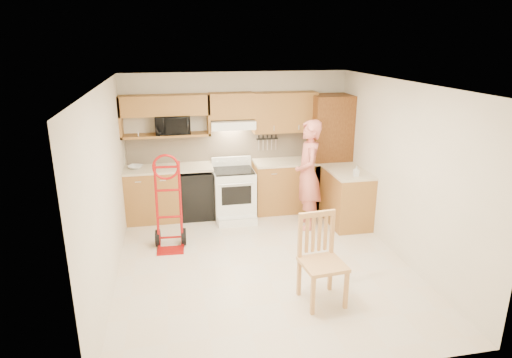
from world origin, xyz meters
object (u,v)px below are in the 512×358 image
object	(u,v)px
hand_truck	(168,207)
person	(308,175)
microwave	(172,124)
dining_chair	(323,261)
range	(234,190)

from	to	relation	value
hand_truck	person	bearing A→B (deg)	13.34
microwave	person	size ratio (longest dim) A/B	0.32
person	hand_truck	bearing A→B (deg)	-70.90
microwave	dining_chair	size ratio (longest dim) A/B	0.54
microwave	hand_truck	world-z (taller)	microwave
range	person	world-z (taller)	person
person	dining_chair	world-z (taller)	person
person	range	bearing A→B (deg)	-108.11
hand_truck	dining_chair	size ratio (longest dim) A/B	1.23
dining_chair	person	bearing A→B (deg)	71.81
person	hand_truck	size ratio (longest dim) A/B	1.37
hand_truck	dining_chair	distance (m)	2.52
range	hand_truck	bearing A→B (deg)	-138.92
person	dining_chair	size ratio (longest dim) A/B	1.68
microwave	person	xyz separation A→B (m)	(2.14, -0.95, -0.74)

